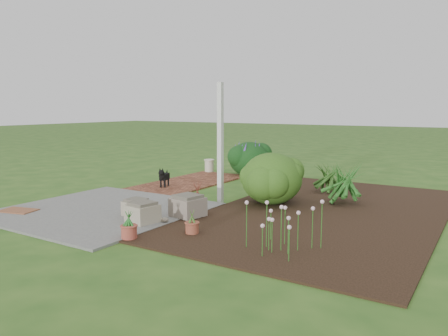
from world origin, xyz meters
The scene contains 19 objects.
ground centered at (0.00, 0.00, 0.00)m, with size 80.00×80.00×0.00m, color #2C591C.
concrete_patio centered at (-1.25, -1.75, 0.02)m, with size 3.50×3.50×0.04m, color slate.
brick_path centered at (-1.70, 1.75, 0.02)m, with size 1.60×3.50×0.04m, color brown.
garden_bed centered at (2.50, 0.50, 0.01)m, with size 4.00×7.00×0.03m, color black.
veranda_post centered at (0.30, 0.10, 1.25)m, with size 0.10×0.10×2.50m, color white.
stone_trough_near centered at (0.08, -2.02, 0.19)m, with size 0.46×0.46×0.30m, color gray.
stone_trough_mid centered at (-0.36, -1.72, 0.17)m, with size 0.39×0.39×0.26m, color gray.
stone_trough_far centered at (0.48, -1.28, 0.21)m, with size 0.51×0.51×0.34m, color #7B6E5F.
coir_doormat centered at (-2.49, -2.69, 0.05)m, with size 0.66×0.43×0.02m, color brown.
black_dog centered at (-1.77, 0.75, 0.31)m, with size 0.27×0.50×0.45m.
cream_ceramic_urn centered at (-2.27, 3.48, 0.22)m, with size 0.27×0.27×0.37m, color beige.
evergreen_shrub centered at (1.24, 0.60, 0.57)m, with size 1.26×1.26×1.07m, color #19400F.
agapanthus_clump_back centered at (2.53, 1.37, 0.53)m, with size 1.12×1.12×1.01m, color #1A4010, non-canonical shape.
agapanthus_clump_front centered at (1.84, 2.36, 0.43)m, with size 0.91×0.91×0.81m, color #0F3B10, non-canonical shape.
pink_flower_patch centered at (2.67, -2.10, 0.36)m, with size 1.04×1.04×0.67m, color #113D0F, non-canonical shape.
terracotta_pot_bronze centered at (0.52, -1.03, 0.16)m, with size 0.32×0.32×0.26m, color #AB573A.
terracotta_pot_small_left centered at (1.17, -2.08, 0.12)m, with size 0.21×0.21×0.18m, color brown.
terracotta_pot_small_right centered at (0.52, -2.81, 0.13)m, with size 0.24×0.24×0.20m, color #A64738.
purple_flowering_bush centered at (-1.03, 3.75, 0.51)m, with size 1.19×1.19×1.01m, color black.
Camera 1 is at (5.15, -7.46, 2.00)m, focal length 35.00 mm.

